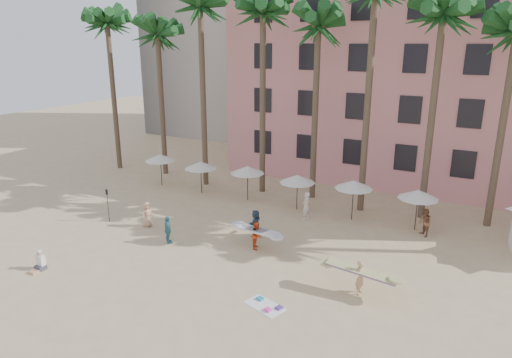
{
  "coord_description": "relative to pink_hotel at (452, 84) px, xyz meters",
  "views": [
    {
      "loc": [
        10.52,
        -15.55,
        11.38
      ],
      "look_at": [
        -0.82,
        6.0,
        4.0
      ],
      "focal_mm": 32.0,
      "sensor_mm": 36.0,
      "label": 1
    }
  ],
  "objects": [
    {
      "name": "palm_row",
      "position": [
        -6.49,
        -11.0,
        4.97
      ],
      "size": [
        44.4,
        5.4,
        16.3
      ],
      "color": "brown",
      "rests_on": "ground"
    },
    {
      "name": "umbrella_row",
      "position": [
        -10.0,
        -13.5,
        -5.67
      ],
      "size": [
        22.5,
        2.7,
        2.73
      ],
      "color": "#332B23",
      "rests_on": "ground"
    },
    {
      "name": "paddle",
      "position": [
        -18.01,
        -21.36,
        -6.59
      ],
      "size": [
        0.18,
        0.04,
        2.23
      ],
      "color": "black",
      "rests_on": "ground"
    },
    {
      "name": "beach_towel",
      "position": [
        -4.41,
        -25.51,
        -7.97
      ],
      "size": [
        2.03,
        1.53,
        0.14
      ],
      "color": "white",
      "rests_on": "ground"
    },
    {
      "name": "seated_man",
      "position": [
        -16.3,
        -27.94,
        -7.63
      ],
      "size": [
        0.47,
        0.82,
        1.06
      ],
      "color": "#3F3F4C",
      "rests_on": "ground"
    },
    {
      "name": "pink_hotel",
      "position": [
        0.0,
        0.0,
        0.0
      ],
      "size": [
        35.0,
        14.0,
        16.0
      ],
      "primitive_type": "cube",
      "color": "#DE8A87",
      "rests_on": "ground"
    },
    {
      "name": "beachgoers",
      "position": [
        -7.85,
        -18.11,
        -7.14
      ],
      "size": [
        16.7,
        9.06,
        1.89
      ],
      "color": "silver",
      "rests_on": "ground"
    },
    {
      "name": "ground",
      "position": [
        -7.0,
        -26.0,
        -8.0
      ],
      "size": [
        120.0,
        120.0,
        0.0
      ],
      "primitive_type": "plane",
      "color": "#D1B789",
      "rests_on": "ground"
    },
    {
      "name": "carrier_white",
      "position": [
        -7.57,
        -20.37,
        -7.15
      ],
      "size": [
        2.98,
        1.39,
        1.56
      ],
      "color": "#DF4317",
      "rests_on": "ground"
    },
    {
      "name": "carrier_yellow",
      "position": [
        -1.0,
        -22.5,
        -7.04
      ],
      "size": [
        3.28,
        0.79,
        1.68
      ],
      "color": "tan",
      "rests_on": "ground"
    }
  ]
}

